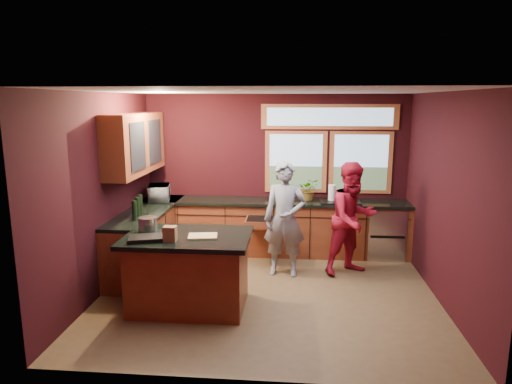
# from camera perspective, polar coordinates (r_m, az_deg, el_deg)

# --- Properties ---
(floor) EXTENTS (4.50, 4.50, 0.00)m
(floor) POSITION_cam_1_polar(r_m,az_deg,el_deg) (6.39, 1.50, -12.50)
(floor) COLOR brown
(floor) RESTS_ON ground
(room_shell) EXTENTS (4.52, 4.02, 2.71)m
(room_shell) POSITION_cam_1_polar(r_m,az_deg,el_deg) (6.28, -3.69, 4.14)
(room_shell) COLOR black
(room_shell) RESTS_ON ground
(back_counter) EXTENTS (4.50, 0.64, 0.93)m
(back_counter) POSITION_cam_1_polar(r_m,az_deg,el_deg) (7.83, 3.75, -4.40)
(back_counter) COLOR #582514
(back_counter) RESTS_ON floor
(left_counter) EXTENTS (0.64, 2.30, 0.93)m
(left_counter) POSITION_cam_1_polar(r_m,az_deg,el_deg) (7.38, -13.42, -5.65)
(left_counter) COLOR #582514
(left_counter) RESTS_ON floor
(island) EXTENTS (1.55, 1.05, 0.95)m
(island) POSITION_cam_1_polar(r_m,az_deg,el_deg) (5.89, -8.41, -9.73)
(island) COLOR #582514
(island) RESTS_ON floor
(person_grey) EXTENTS (0.66, 0.46, 1.72)m
(person_grey) POSITION_cam_1_polar(r_m,az_deg,el_deg) (6.78, 3.62, -3.41)
(person_grey) COLOR slate
(person_grey) RESTS_ON floor
(person_red) EXTENTS (1.04, 0.98, 1.70)m
(person_red) POSITION_cam_1_polar(r_m,az_deg,el_deg) (6.98, 11.99, -3.27)
(person_red) COLOR #A61327
(person_red) RESTS_ON floor
(microwave) EXTENTS (0.44, 0.56, 0.27)m
(microwave) POSITION_cam_1_polar(r_m,az_deg,el_deg) (7.80, -11.98, -0.12)
(microwave) COLOR #999999
(microwave) RESTS_ON left_counter
(potted_plant) EXTENTS (0.33, 0.29, 0.37)m
(potted_plant) POSITION_cam_1_polar(r_m,az_deg,el_deg) (7.73, 6.65, 0.31)
(potted_plant) COLOR #999999
(potted_plant) RESTS_ON back_counter
(paper_towel) EXTENTS (0.12, 0.12, 0.28)m
(paper_towel) POSITION_cam_1_polar(r_m,az_deg,el_deg) (7.71, 9.47, -0.14)
(paper_towel) COLOR white
(paper_towel) RESTS_ON back_counter
(cutting_board) EXTENTS (0.38, 0.30, 0.02)m
(cutting_board) POSITION_cam_1_polar(r_m,az_deg,el_deg) (5.64, -6.68, -5.50)
(cutting_board) COLOR tan
(cutting_board) RESTS_ON island
(stock_pot) EXTENTS (0.24, 0.24, 0.18)m
(stock_pot) POSITION_cam_1_polar(r_m,az_deg,el_deg) (6.00, -13.36, -3.92)
(stock_pot) COLOR #A7A7AC
(stock_pot) RESTS_ON island
(paper_bag) EXTENTS (0.15, 0.12, 0.18)m
(paper_bag) POSITION_cam_1_polar(r_m,az_deg,el_deg) (5.52, -10.70, -5.15)
(paper_bag) COLOR brown
(paper_bag) RESTS_ON island
(black_tray) EXTENTS (0.46, 0.38, 0.05)m
(black_tray) POSITION_cam_1_polar(r_m,az_deg,el_deg) (5.62, -13.63, -5.66)
(black_tray) COLOR black
(black_tray) RESTS_ON island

